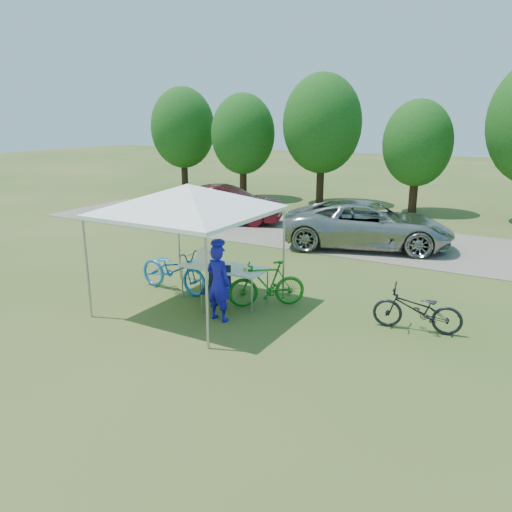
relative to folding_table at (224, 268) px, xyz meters
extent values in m
plane|color=#2D5119|center=(-0.38, -0.73, -0.77)|extent=(100.00, 100.00, 0.00)
cube|color=gray|center=(-0.38, 7.27, -0.76)|extent=(24.00, 5.00, 0.02)
cylinder|color=#A5A5AA|center=(-1.88, -2.23, 0.28)|extent=(0.05, 0.05, 2.10)
cylinder|color=#A5A5AA|center=(1.12, -2.23, 0.28)|extent=(0.05, 0.05, 2.10)
cylinder|color=#A5A5AA|center=(-1.88, 0.77, 0.28)|extent=(0.05, 0.05, 2.10)
cylinder|color=#A5A5AA|center=(1.12, 0.77, 0.28)|extent=(0.05, 0.05, 2.10)
cube|color=white|center=(-0.38, -0.73, 1.37)|extent=(3.15, 3.15, 0.08)
pyramid|color=white|center=(-0.38, -0.73, 1.96)|extent=(4.53, 4.53, 0.55)
cylinder|color=#382314|center=(-11.38, 13.27, 0.18)|extent=(0.36, 0.36, 1.89)
ellipsoid|color=#144711|center=(-11.38, 13.27, 2.74)|extent=(3.46, 3.46, 4.32)
cylinder|color=#382314|center=(-7.38, 12.97, 0.11)|extent=(0.36, 0.36, 1.75)
ellipsoid|color=#144711|center=(-7.38, 12.97, 2.48)|extent=(3.20, 3.20, 4.00)
cylinder|color=#382314|center=(-3.38, 13.57, 0.25)|extent=(0.36, 0.36, 2.03)
ellipsoid|color=#144711|center=(-3.38, 13.57, 3.00)|extent=(3.71, 3.71, 4.64)
cylinder|color=#382314|center=(1.12, 13.37, 0.04)|extent=(0.36, 0.36, 1.61)
ellipsoid|color=#144711|center=(1.12, 13.37, 2.22)|extent=(2.94, 2.94, 3.68)
cube|color=white|center=(0.00, 0.00, 0.02)|extent=(1.98, 0.82, 0.04)
cylinder|color=#A5A5AA|center=(-0.93, -0.35, -0.38)|extent=(0.04, 0.04, 0.77)
cylinder|color=#A5A5AA|center=(0.93, -0.35, -0.38)|extent=(0.04, 0.04, 0.77)
cylinder|color=#A5A5AA|center=(-0.93, 0.35, -0.38)|extent=(0.04, 0.04, 0.77)
cylinder|color=#A5A5AA|center=(0.93, 0.35, -0.38)|extent=(0.04, 0.04, 0.77)
cube|color=#0E1932|center=(0.15, -0.64, -0.31)|extent=(0.64, 0.64, 0.04)
cube|color=#0E1932|center=(0.15, -0.40, -0.05)|extent=(0.47, 0.23, 0.49)
cylinder|color=#A5A5AA|center=(-0.07, -0.86, -0.55)|extent=(0.02, 0.02, 0.44)
cylinder|color=#A5A5AA|center=(0.37, -0.86, -0.55)|extent=(0.02, 0.02, 0.44)
cylinder|color=#A5A5AA|center=(-0.07, -0.42, -0.55)|extent=(0.02, 0.02, 0.44)
cylinder|color=#A5A5AA|center=(0.37, -0.42, -0.55)|extent=(0.02, 0.02, 0.44)
cube|color=white|center=(-0.40, 0.00, 0.19)|extent=(0.45, 0.30, 0.30)
cube|color=white|center=(-0.40, 0.00, 0.36)|extent=(0.47, 0.32, 0.04)
cylinder|color=#B5CD30|center=(0.58, -0.05, 0.07)|extent=(0.08, 0.08, 0.06)
imported|color=#1814A2|center=(0.55, -1.02, 0.04)|extent=(0.62, 0.45, 1.61)
imported|color=blue|center=(-1.41, -0.07, -0.24)|extent=(2.06, 0.85, 1.06)
imported|color=#197019|center=(1.00, 0.18, -0.26)|extent=(1.65, 1.43, 1.03)
imported|color=black|center=(4.21, 0.45, -0.32)|extent=(1.76, 0.84, 0.89)
imported|color=#9B9C98|center=(1.31, 6.33, -0.02)|extent=(5.76, 3.88, 1.47)
imported|color=#450B12|center=(-4.74, 7.29, -0.02)|extent=(4.65, 2.97, 1.45)
camera|label=1|loc=(6.00, -8.98, 3.29)|focal=35.00mm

